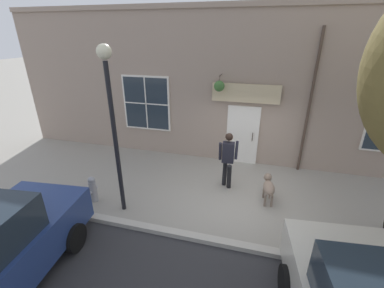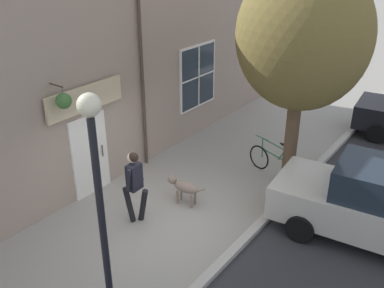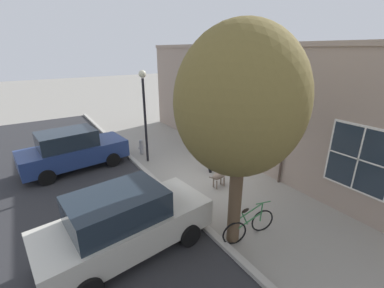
# 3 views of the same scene
# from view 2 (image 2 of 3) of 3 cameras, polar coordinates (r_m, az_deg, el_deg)

# --- Properties ---
(ground_plane) EXTENTS (90.00, 90.00, 0.00)m
(ground_plane) POSITION_cam_2_polar(r_m,az_deg,el_deg) (10.19, -3.85, -9.65)
(ground_plane) COLOR gray
(storefront_facade) EXTENTS (0.95, 18.00, 5.22)m
(storefront_facade) POSITION_cam_2_polar(r_m,az_deg,el_deg) (10.54, -14.13, 6.77)
(storefront_facade) COLOR gray
(storefront_facade) RESTS_ON ground_plane
(pedestrian_walking) EXTENTS (0.58, 0.55, 1.76)m
(pedestrian_walking) POSITION_cam_2_polar(r_m,az_deg,el_deg) (9.57, -7.69, -4.82)
(pedestrian_walking) COLOR black
(pedestrian_walking) RESTS_ON ground_plane
(dog_on_leash) EXTENTS (1.06, 0.36, 0.71)m
(dog_on_leash) POSITION_cam_2_polar(r_m,az_deg,el_deg) (10.41, -1.11, -5.70)
(dog_on_leash) COLOR #7F6B5B
(dog_on_leash) RESTS_ON ground_plane
(street_tree_by_curb) EXTENTS (3.20, 2.88, 5.62)m
(street_tree_by_curb) POSITION_cam_2_polar(r_m,az_deg,el_deg) (10.51, 14.58, 13.37)
(street_tree_by_curb) COLOR brown
(street_tree_by_curb) RESTS_ON ground_plane
(leaning_bicycle) EXTENTS (1.73, 0.25, 1.01)m
(leaning_bicycle) POSITION_cam_2_polar(r_m,az_deg,el_deg) (11.96, 11.09, -2.25)
(leaning_bicycle) COLOR black
(leaning_bicycle) RESTS_ON ground_plane
(parked_car_mid_block) EXTENTS (4.46, 2.27, 1.75)m
(parked_car_mid_block) POSITION_cam_2_polar(r_m,az_deg,el_deg) (9.82, 23.89, -7.45)
(parked_car_mid_block) COLOR beige
(parked_car_mid_block) RESTS_ON ground_plane
(street_lamp) EXTENTS (0.32, 0.32, 4.16)m
(street_lamp) POSITION_cam_2_polar(r_m,az_deg,el_deg) (6.09, -12.39, -5.73)
(street_lamp) COLOR black
(street_lamp) RESTS_ON ground_plane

